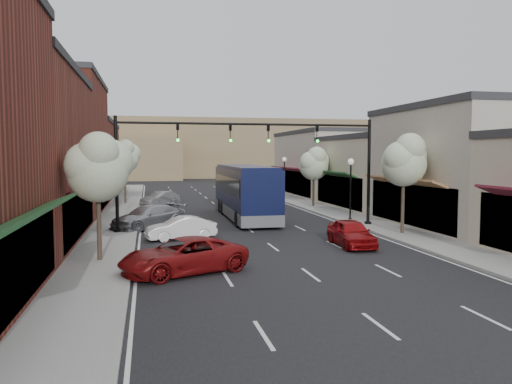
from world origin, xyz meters
TOP-DOWN VIEW (x-y plane):
  - ground at (0.00, 0.00)m, footprint 160.00×160.00m
  - sidewalk_left at (-8.40, 18.50)m, footprint 2.80×73.00m
  - sidewalk_right at (8.40, 18.50)m, footprint 2.80×73.00m
  - curb_left at (-7.00, 18.50)m, footprint 0.25×73.00m
  - curb_right at (7.00, 18.50)m, footprint 0.25×73.00m
  - bldg_left_midfar at (-14.24, 20.00)m, footprint 10.14×14.10m
  - bldg_left_far at (-14.22, 36.00)m, footprint 10.14×18.10m
  - bldg_right_midnear at (13.72, 6.00)m, footprint 9.14×12.10m
  - bldg_right_midfar at (13.70, 18.00)m, footprint 9.14×12.10m
  - bldg_right_far at (13.71, 32.00)m, footprint 9.14×16.10m
  - hill_far at (0.00, 90.00)m, footprint 120.00×30.00m
  - hill_near at (-25.00, 78.00)m, footprint 50.00×20.00m
  - signal_mast_right at (5.62, 8.00)m, footprint 8.22×0.46m
  - signal_mast_left at (-5.62, 8.00)m, footprint 8.22×0.46m
  - tree_right_near at (8.35, 3.94)m, footprint 2.85×2.65m
  - tree_right_far at (8.35, 19.94)m, footprint 2.85×2.65m
  - tree_left_near at (-8.25, -0.06)m, footprint 2.85×2.65m
  - tree_left_far at (-8.25, 25.94)m, footprint 2.85×2.65m
  - lamp_post_near at (7.80, 10.50)m, footprint 0.44×0.44m
  - lamp_post_far at (7.80, 28.00)m, footprint 0.44×0.44m
  - coach_bus at (0.80, 13.68)m, footprint 2.96×12.79m
  - red_hatchback at (4.00, 1.42)m, footprint 1.84×4.15m
  - parked_car_a at (-4.87, -2.69)m, footprint 5.62×4.13m
  - parked_car_b at (-4.44, 5.37)m, footprint 4.05×2.12m
  - parked_car_c at (-6.20, 9.87)m, footprint 5.34×4.98m
  - parked_car_e at (-5.10, 23.90)m, footprint 3.81×3.96m

SIDE VIEW (x-z plane):
  - ground at x=0.00m, z-range 0.00..0.00m
  - curb_left at x=-7.00m, z-range -0.01..0.16m
  - curb_right at x=7.00m, z-range -0.01..0.16m
  - sidewalk_left at x=-8.40m, z-range 0.00..0.15m
  - sidewalk_right at x=8.40m, z-range 0.00..0.15m
  - parked_car_b at x=-4.44m, z-range 0.00..1.27m
  - parked_car_e at x=-5.10m, z-range 0.00..1.34m
  - red_hatchback at x=4.00m, z-range 0.00..1.39m
  - parked_car_a at x=-4.87m, z-range 0.00..1.42m
  - parked_car_c at x=-6.20m, z-range 0.00..1.51m
  - coach_bus at x=0.80m, z-range 0.07..3.97m
  - lamp_post_near at x=7.80m, z-range 0.79..5.23m
  - lamp_post_far at x=7.80m, z-range 0.79..5.23m
  - bldg_right_midfar at x=13.70m, z-range -0.03..6.37m
  - bldg_right_far at x=13.71m, z-range -0.04..7.36m
  - bldg_right_midnear at x=13.72m, z-range -0.04..7.86m
  - tree_right_far at x=8.35m, z-range 1.28..6.70m
  - hill_near at x=-25.00m, z-range 0.00..8.00m
  - bldg_left_far at x=-14.22m, z-range -0.04..8.36m
  - tree_left_near at x=-8.25m, z-range 1.38..7.07m
  - tree_right_near at x=8.35m, z-range 1.47..7.43m
  - tree_left_far at x=-8.25m, z-range 1.54..7.67m
  - signal_mast_right at x=5.62m, z-range 1.12..8.12m
  - signal_mast_left at x=-5.62m, z-range 1.12..8.12m
  - bldg_left_midfar at x=-14.24m, z-range -0.05..10.85m
  - hill_far at x=0.00m, z-range 0.00..12.00m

